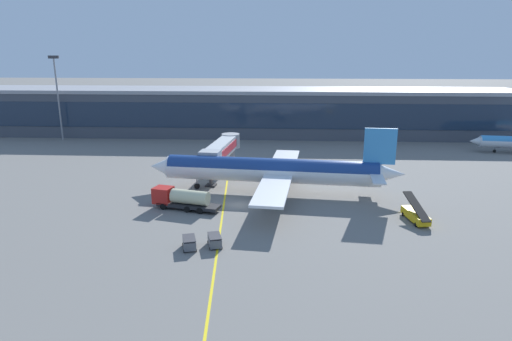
# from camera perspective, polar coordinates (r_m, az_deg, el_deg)

# --- Properties ---
(ground_plane) EXTENTS (700.00, 700.00, 0.00)m
(ground_plane) POSITION_cam_1_polar(r_m,az_deg,el_deg) (70.66, -2.23, -4.52)
(ground_plane) COLOR slate
(apron_lead_in_line) EXTENTS (6.73, 79.76, 0.01)m
(apron_lead_in_line) POSITION_cam_1_polar(r_m,az_deg,el_deg) (72.82, -4.15, -3.94)
(apron_lead_in_line) COLOR yellow
(apron_lead_in_line) RESTS_ON ground_plane
(terminal_building) EXTENTS (159.64, 20.13, 13.47)m
(terminal_building) POSITION_cam_1_polar(r_m,az_deg,el_deg) (131.33, -1.92, 7.72)
(terminal_building) COLOR #424751
(terminal_building) RESTS_ON ground_plane
(main_airliner) EXTENTS (44.60, 35.44, 11.87)m
(main_airliner) POSITION_cam_1_polar(r_m,az_deg,el_deg) (75.64, 2.16, 0.02)
(main_airliner) COLOR white
(main_airliner) RESTS_ON ground_plane
(jet_bridge) EXTENTS (5.74, 20.26, 6.72)m
(jet_bridge) POSITION_cam_1_polar(r_m,az_deg,el_deg) (87.91, -4.44, 2.80)
(jet_bridge) COLOR #B2B7BC
(jet_bridge) RESTS_ON ground_plane
(fuel_tanker) EXTENTS (11.08, 5.06, 3.25)m
(fuel_tanker) POSITION_cam_1_polar(r_m,az_deg,el_deg) (69.29, -9.67, -3.61)
(fuel_tanker) COLOR #232326
(fuel_tanker) RESTS_ON ground_plane
(belt_loader) EXTENTS (2.81, 7.02, 3.49)m
(belt_loader) POSITION_cam_1_polar(r_m,az_deg,el_deg) (67.88, 20.11, -5.43)
(belt_loader) COLOR yellow
(belt_loader) RESTS_ON ground_plane
(baggage_cart_0) EXTENTS (2.24, 2.98, 1.48)m
(baggage_cart_0) POSITION_cam_1_polar(r_m,az_deg,el_deg) (55.94, -8.70, -9.31)
(baggage_cart_0) COLOR #595B60
(baggage_cart_0) RESTS_ON ground_plane
(baggage_cart_1) EXTENTS (2.24, 2.98, 1.48)m
(baggage_cart_1) POSITION_cam_1_polar(r_m,az_deg,el_deg) (56.22, -5.41, -9.07)
(baggage_cart_1) COLOR #595B60
(baggage_cart_1) RESTS_ON ground_plane
(apron_light_mast_0) EXTENTS (2.80, 0.50, 22.95)m
(apron_light_mast_0) POSITION_cam_1_polar(r_m,az_deg,el_deg) (133.14, -24.50, 9.39)
(apron_light_mast_0) COLOR gray
(apron_light_mast_0) RESTS_ON ground_plane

